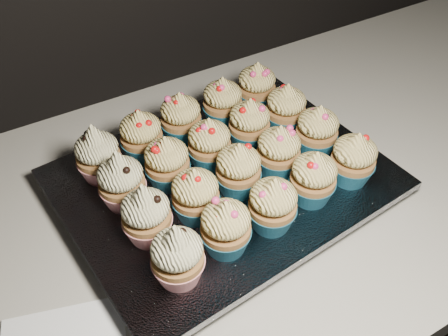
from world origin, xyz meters
The scene contains 23 objects.
worktop centered at (0.00, 1.70, 0.88)m, with size 2.44×0.64×0.04m, color beige.
baking_tray centered at (0.21, 1.70, 0.91)m, with size 0.41×0.31×0.02m, color black.
foil_lining centered at (0.21, 1.70, 0.93)m, with size 0.44×0.35×0.01m, color silver.
cupcake_0 centered at (0.08, 1.58, 0.97)m, with size 0.06×0.06×0.10m.
cupcake_1 centered at (0.15, 1.59, 0.97)m, with size 0.06×0.06×0.08m.
cupcake_2 centered at (0.22, 1.59, 0.97)m, with size 0.06×0.06×0.08m.
cupcake_3 centered at (0.29, 1.60, 0.97)m, with size 0.06×0.06×0.08m.
cupcake_4 centered at (0.36, 1.60, 0.97)m, with size 0.06×0.06×0.08m.
cupcake_5 centered at (0.08, 1.65, 0.97)m, with size 0.06×0.06×0.10m.
cupcake_6 centered at (0.14, 1.65, 0.97)m, with size 0.06×0.06×0.08m.
cupcake_7 centered at (0.22, 1.66, 0.97)m, with size 0.06×0.06×0.08m.
cupcake_8 centered at (0.28, 1.67, 0.97)m, with size 0.06×0.06×0.08m.
cupcake_9 centered at (0.36, 1.68, 0.97)m, with size 0.06×0.06×0.08m.
cupcake_10 centered at (0.07, 1.72, 0.97)m, with size 0.06×0.06×0.10m.
cupcake_11 centered at (0.14, 1.72, 0.97)m, with size 0.06×0.06×0.08m.
cupcake_12 centered at (0.21, 1.73, 0.97)m, with size 0.06×0.06×0.08m.
cupcake_13 centered at (0.28, 1.74, 0.97)m, with size 0.06×0.06×0.08m.
cupcake_14 centered at (0.35, 1.74, 0.97)m, with size 0.06×0.06×0.08m.
cupcake_15 centered at (0.06, 1.78, 0.97)m, with size 0.06×0.06×0.10m.
cupcake_16 centered at (0.13, 1.79, 0.97)m, with size 0.06×0.06×0.08m.
cupcake_17 centered at (0.20, 1.80, 0.97)m, with size 0.06×0.06×0.08m.
cupcake_18 centered at (0.27, 1.81, 0.97)m, with size 0.06×0.06×0.08m.
cupcake_19 centered at (0.34, 1.81, 0.97)m, with size 0.06×0.06×0.08m.
Camera 1 is at (-0.04, 1.26, 1.44)m, focal length 40.00 mm.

